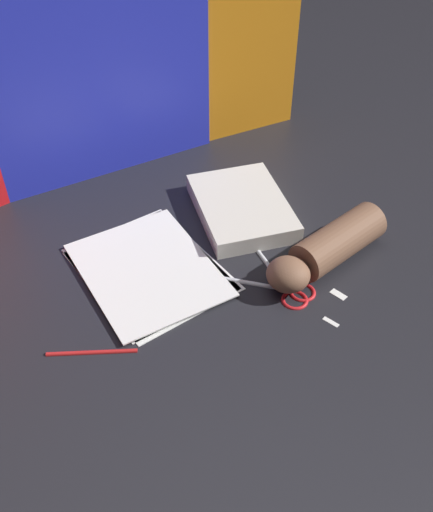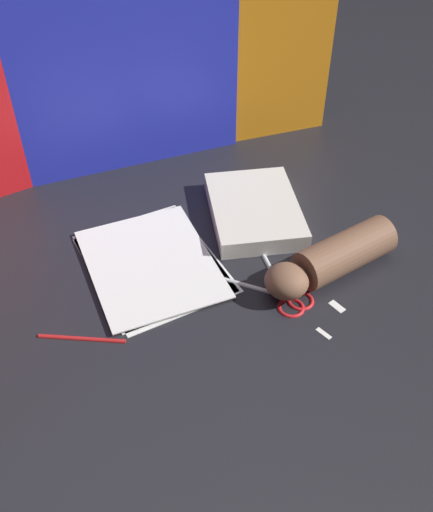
# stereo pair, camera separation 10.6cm
# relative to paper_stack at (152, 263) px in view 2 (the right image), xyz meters

# --- Properties ---
(ground_plane) EXTENTS (6.00, 6.00, 0.00)m
(ground_plane) POSITION_rel_paper_stack_xyz_m (0.07, -0.10, -0.00)
(ground_plane) COLOR black
(backdrop_panel_center) EXTENTS (0.58, 0.04, 0.49)m
(backdrop_panel_center) POSITION_rel_paper_stack_xyz_m (0.03, 0.35, 0.24)
(backdrop_panel_center) COLOR #2833D1
(backdrop_panel_center) RESTS_ON ground_plane
(backdrop_panel_right) EXTENTS (0.51, 0.06, 0.40)m
(backdrop_panel_right) POSITION_rel_paper_stack_xyz_m (0.31, 0.35, 0.19)
(backdrop_panel_right) COLOR orange
(backdrop_panel_right) RESTS_ON ground_plane
(paper_stack) EXTENTS (0.25, 0.31, 0.01)m
(paper_stack) POSITION_rel_paper_stack_xyz_m (0.00, 0.00, 0.00)
(paper_stack) COLOR white
(paper_stack) RESTS_ON ground_plane
(book_closed) EXTENTS (0.23, 0.28, 0.04)m
(book_closed) POSITION_rel_paper_stack_xyz_m (0.24, 0.05, 0.01)
(book_closed) COLOR silver
(book_closed) RESTS_ON ground_plane
(scissors) EXTENTS (0.14, 0.17, 0.01)m
(scissors) POSITION_rel_paper_stack_xyz_m (0.19, -0.17, 0.00)
(scissors) COLOR silver
(scissors) RESTS_ON ground_plane
(hand_forearm) EXTENTS (0.28, 0.12, 0.08)m
(hand_forearm) POSITION_rel_paper_stack_xyz_m (0.29, -0.15, 0.03)
(hand_forearm) COLOR brown
(hand_forearm) RESTS_ON ground_plane
(paper_scrap_near) EXTENTS (0.02, 0.03, 0.00)m
(paper_scrap_near) POSITION_rel_paper_stack_xyz_m (0.21, -0.28, -0.00)
(paper_scrap_near) COLOR white
(paper_scrap_near) RESTS_ON ground_plane
(paper_scrap_mid) EXTENTS (0.02, 0.03, 0.00)m
(paper_scrap_mid) POSITION_rel_paper_stack_xyz_m (0.26, -0.23, -0.00)
(paper_scrap_mid) COLOR white
(paper_scrap_mid) RESTS_ON ground_plane
(pen) EXTENTS (0.13, 0.08, 0.01)m
(pen) POSITION_rel_paper_stack_xyz_m (-0.17, -0.13, -0.00)
(pen) COLOR red
(pen) RESTS_ON ground_plane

